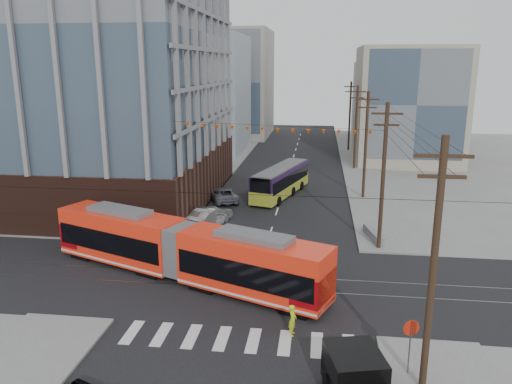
% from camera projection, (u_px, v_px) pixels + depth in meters
% --- Properties ---
extents(ground, '(160.00, 160.00, 0.00)m').
position_uv_depth(ground, '(246.00, 312.00, 28.21)').
color(ground, slate).
extents(office_building, '(30.00, 25.00, 28.60)m').
position_uv_depth(office_building, '(60.00, 57.00, 49.47)').
color(office_building, '#381E16').
rests_on(office_building, ground).
extents(bg_bldg_nw_near, '(18.00, 16.00, 18.00)m').
position_uv_depth(bg_bldg_nw_near, '(187.00, 95.00, 78.04)').
color(bg_bldg_nw_near, '#8C99A5').
rests_on(bg_bldg_nw_near, ground).
extents(bg_bldg_ne_near, '(14.00, 14.00, 16.00)m').
position_uv_depth(bg_bldg_ne_near, '(407.00, 105.00, 70.39)').
color(bg_bldg_ne_near, gray).
rests_on(bg_bldg_ne_near, ground).
extents(bg_bldg_nw_far, '(16.00, 18.00, 20.00)m').
position_uv_depth(bg_bldg_nw_far, '(229.00, 83.00, 96.64)').
color(bg_bldg_nw_far, gray).
rests_on(bg_bldg_nw_far, ground).
extents(bg_bldg_ne_far, '(16.00, 16.00, 14.00)m').
position_uv_depth(bg_bldg_ne_far, '(400.00, 102.00, 89.61)').
color(bg_bldg_ne_far, '#8C99A5').
rests_on(bg_bldg_ne_far, ground).
extents(utility_pole_near, '(0.30, 0.30, 11.00)m').
position_uv_depth(utility_pole_near, '(433.00, 271.00, 20.04)').
color(utility_pole_near, black).
rests_on(utility_pole_near, ground).
extents(utility_pole_far, '(0.30, 0.30, 11.00)m').
position_uv_depth(utility_pole_far, '(350.00, 117.00, 79.62)').
color(utility_pole_far, black).
rests_on(utility_pole_far, ground).
extents(streetcar, '(19.58, 10.27, 3.86)m').
position_uv_depth(streetcar, '(182.00, 251.00, 32.14)').
color(streetcar, '#FE2E13').
rests_on(streetcar, ground).
extents(city_bus, '(5.50, 11.51, 3.19)m').
position_uv_depth(city_bus, '(281.00, 181.00, 52.80)').
color(city_bus, '#231035').
rests_on(city_bus, ground).
extents(parked_car_silver, '(3.39, 5.29, 1.65)m').
position_uv_depth(parked_car_silver, '(209.00, 216.00, 43.21)').
color(parked_car_silver, '#A5A5A5').
rests_on(parked_car_silver, ground).
extents(parked_car_white, '(3.33, 4.73, 1.27)m').
position_uv_depth(parked_car_white, '(211.00, 213.00, 44.63)').
color(parked_car_white, '#B7B7B7').
rests_on(parked_car_white, ground).
extents(parked_car_grey, '(4.22, 5.79, 1.46)m').
position_uv_depth(parked_car_grey, '(223.00, 194.00, 50.79)').
color(parked_car_grey, slate).
rests_on(parked_car_grey, ground).
extents(pedestrian, '(0.44, 0.64, 1.68)m').
position_uv_depth(pedestrian, '(293.00, 320.00, 25.59)').
color(pedestrian, '#C6E11A').
rests_on(pedestrian, ground).
extents(stop_sign, '(0.98, 0.98, 2.57)m').
position_uv_depth(stop_sign, '(409.00, 350.00, 22.11)').
color(stop_sign, red).
rests_on(stop_sign, ground).
extents(jersey_barrier, '(1.62, 3.94, 0.77)m').
position_uv_depth(jersey_barrier, '(373.00, 235.00, 39.64)').
color(jersey_barrier, gray).
rests_on(jersey_barrier, ground).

